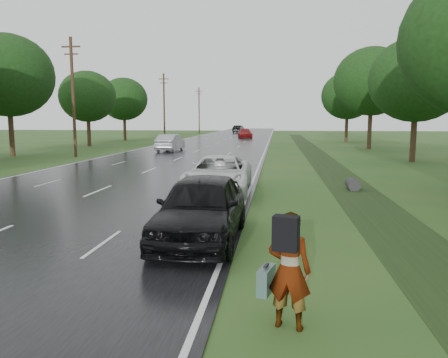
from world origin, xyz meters
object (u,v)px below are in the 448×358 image
silver_sedan (170,143)px  pedestrian (288,269)px  dark_sedan (201,207)px  white_pickup (219,174)px

silver_sedan → pedestrian: bearing=108.8°
pedestrian → dark_sedan: (-2.17, 4.67, -0.04)m
pedestrian → white_pickup: 12.50m
white_pickup → dark_sedan: size_ratio=1.12×
pedestrian → white_pickup: bearing=-62.8°
pedestrian → dark_sedan: 5.15m
pedestrian → dark_sedan: size_ratio=0.36×
pedestrian → silver_sedan: pedestrian is taller
white_pickup → silver_sedan: 25.34m
pedestrian → dark_sedan: bearing=-50.4°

